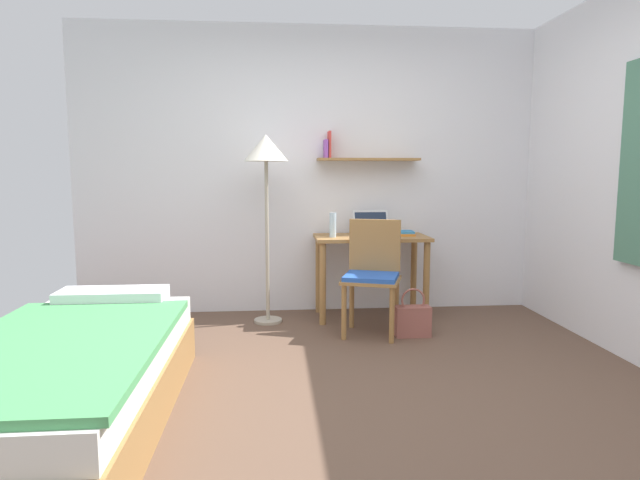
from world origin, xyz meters
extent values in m
plane|color=brown|center=(0.00, 0.00, 0.00)|extent=(5.28, 5.28, 0.00)
cube|color=white|center=(0.00, 2.02, 1.30)|extent=(4.40, 0.05, 2.60)
cube|color=#9E703D|center=(0.44, 1.89, 1.41)|extent=(0.92, 0.22, 0.02)
cube|color=purple|center=(0.06, 1.91, 1.50)|extent=(0.03, 0.15, 0.16)
cube|color=#D13D38|center=(0.09, 1.92, 1.54)|extent=(0.02, 0.14, 0.24)
cube|color=#4C7F66|center=(1.96, 0.42, 1.35)|extent=(0.03, 0.28, 1.34)
cube|color=#9E703D|center=(-1.45, -0.25, 0.14)|extent=(0.96, 2.02, 0.28)
cube|color=silver|center=(-1.45, -0.25, 0.36)|extent=(0.92, 1.95, 0.16)
cube|color=#4C9E5B|center=(-1.45, -0.37, 0.46)|extent=(0.98, 1.65, 0.04)
cube|color=white|center=(-1.45, 0.54, 0.49)|extent=(0.67, 0.28, 0.10)
cube|color=#9E703D|center=(0.44, 1.70, 0.72)|extent=(0.99, 0.52, 0.03)
cylinder|color=#9E703D|center=(-0.01, 1.49, 0.35)|extent=(0.06, 0.06, 0.70)
cylinder|color=#9E703D|center=(0.89, 1.49, 0.35)|extent=(0.06, 0.06, 0.70)
cylinder|color=#9E703D|center=(-0.01, 1.91, 0.35)|extent=(0.06, 0.06, 0.70)
cylinder|color=#9E703D|center=(0.89, 1.91, 0.35)|extent=(0.06, 0.06, 0.70)
cube|color=#9E703D|center=(0.35, 1.16, 0.44)|extent=(0.55, 0.52, 0.03)
cube|color=blue|center=(0.35, 1.16, 0.47)|extent=(0.50, 0.48, 0.04)
cube|color=#9E703D|center=(0.41, 1.34, 0.70)|extent=(0.41, 0.17, 0.42)
cylinder|color=#9E703D|center=(0.12, 1.06, 0.22)|extent=(0.04, 0.04, 0.43)
cylinder|color=#9E703D|center=(0.47, 0.94, 0.22)|extent=(0.04, 0.04, 0.43)
cylinder|color=#9E703D|center=(0.23, 1.38, 0.22)|extent=(0.04, 0.04, 0.43)
cylinder|color=#9E703D|center=(0.58, 1.26, 0.22)|extent=(0.04, 0.04, 0.43)
cylinder|color=#B2A893|center=(-0.47, 1.61, 0.01)|extent=(0.24, 0.24, 0.02)
cylinder|color=#B2A893|center=(-0.47, 1.61, 0.70)|extent=(0.03, 0.03, 1.36)
cone|color=silver|center=(-0.47, 1.61, 1.49)|extent=(0.37, 0.37, 0.22)
cube|color=#B7BABF|center=(0.46, 1.75, 0.74)|extent=(0.33, 0.24, 0.01)
cube|color=#B7BABF|center=(0.46, 1.82, 0.85)|extent=(0.32, 0.10, 0.21)
cube|color=black|center=(0.46, 1.82, 0.84)|extent=(0.29, 0.08, 0.17)
cylinder|color=silver|center=(0.09, 1.63, 0.84)|extent=(0.06, 0.06, 0.21)
cube|color=orange|center=(0.75, 1.73, 0.74)|extent=(0.16, 0.24, 0.02)
cube|color=#3384C6|center=(0.76, 1.74, 0.76)|extent=(0.16, 0.20, 0.02)
cube|color=#99564C|center=(0.67, 1.10, 0.12)|extent=(0.28, 0.13, 0.24)
torus|color=#99564C|center=(0.67, 1.10, 0.29)|extent=(0.19, 0.02, 0.19)
camera|label=1|loc=(-0.41, -2.93, 1.28)|focal=30.03mm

